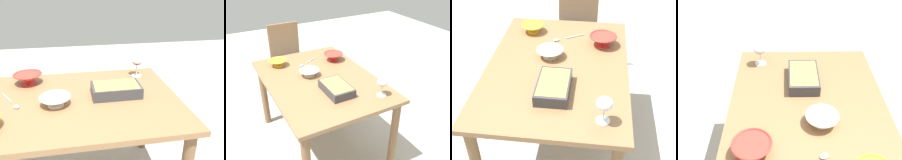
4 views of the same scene
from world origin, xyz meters
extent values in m
cube|color=olive|center=(0.00, 0.00, 0.71)|extent=(1.30, 0.91, 0.03)
cylinder|color=brown|center=(0.59, -0.39, 0.35)|extent=(0.07, 0.07, 0.69)
cylinder|color=brown|center=(0.59, 0.39, 0.35)|extent=(0.07, 0.07, 0.69)
cylinder|color=white|center=(0.49, 0.30, 0.73)|extent=(0.08, 0.08, 0.01)
cylinder|color=white|center=(0.49, 0.30, 0.77)|extent=(0.01, 0.01, 0.08)
ellipsoid|color=white|center=(0.49, 0.30, 0.85)|extent=(0.09, 0.09, 0.06)
ellipsoid|color=#4C0A19|center=(0.49, 0.30, 0.83)|extent=(0.08, 0.08, 0.04)
cube|color=#38383D|center=(0.27, 0.02, 0.76)|extent=(0.30, 0.19, 0.07)
cube|color=#9E8C47|center=(0.27, 0.02, 0.79)|extent=(0.27, 0.17, 0.02)
cylinder|color=white|center=(-0.09, -0.06, 0.73)|extent=(0.09, 0.09, 0.01)
cone|color=white|center=(-0.09, -0.06, 0.76)|extent=(0.17, 0.17, 0.05)
torus|color=white|center=(-0.09, -0.06, 0.78)|extent=(0.18, 0.18, 0.01)
cylinder|color=red|center=(-0.29, 0.28, 0.73)|extent=(0.10, 0.10, 0.01)
cone|color=red|center=(-0.29, 0.28, 0.77)|extent=(0.18, 0.18, 0.07)
torus|color=red|center=(-0.29, 0.28, 0.80)|extent=(0.19, 0.19, 0.01)
ellipsoid|color=silver|center=(-0.31, -0.05, 0.73)|extent=(0.05, 0.05, 0.01)
camera|label=1|loc=(0.01, -1.32, 1.40)|focal=38.86mm
camera|label=2|loc=(1.86, -0.83, 1.81)|focal=41.96mm
camera|label=3|loc=(1.68, 0.25, 1.86)|focal=50.66mm
camera|label=4|loc=(-1.11, 0.12, 1.78)|focal=43.65mm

